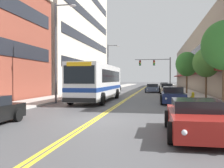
# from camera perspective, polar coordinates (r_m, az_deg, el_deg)

# --- Properties ---
(ground_plane) EXTENTS (240.00, 240.00, 0.00)m
(ground_plane) POSITION_cam_1_polar(r_m,az_deg,el_deg) (49.06, 6.80, -1.25)
(ground_plane) COLOR #4C4C4F
(sidewalk_left) EXTENTS (3.41, 106.00, 0.15)m
(sidewalk_left) POSITION_cam_1_polar(r_m,az_deg,el_deg) (50.02, -1.47, -1.11)
(sidewalk_left) COLOR #B2ADA5
(sidewalk_left) RESTS_ON ground_plane
(sidewalk_right) EXTENTS (3.41, 106.00, 0.15)m
(sidewalk_right) POSITION_cam_1_polar(r_m,az_deg,el_deg) (49.14, 15.22, -1.19)
(sidewalk_right) COLOR #B2ADA5
(sidewalk_right) RESTS_ON ground_plane
(centre_line) EXTENTS (0.34, 106.00, 0.01)m
(centre_line) POSITION_cam_1_polar(r_m,az_deg,el_deg) (49.06, 6.80, -1.24)
(centre_line) COLOR yellow
(centre_line) RESTS_ON ground_plane
(office_tower_left) EXTENTS (12.08, 30.48, 26.30)m
(office_tower_left) POSITION_cam_1_polar(r_m,az_deg,el_deg) (49.26, -11.97, 14.16)
(office_tower_left) COLOR beige
(office_tower_left) RESTS_ON ground_plane
(storefront_row_right) EXTENTS (9.10, 68.00, 10.30)m
(storefront_row_right) POSITION_cam_1_polar(r_m,az_deg,el_deg) (50.06, 22.06, 4.62)
(storefront_row_right) COLOR gray
(storefront_row_right) RESTS_ON ground_plane
(city_bus) EXTENTS (2.84, 11.29, 3.26)m
(city_bus) POSITION_cam_1_polar(r_m,az_deg,el_deg) (23.05, -3.19, 0.70)
(city_bus) COLOR silver
(city_bus) RESTS_ON ground_plane
(car_charcoal_parked_left_near) EXTENTS (2.05, 4.34, 1.32)m
(car_charcoal_parked_left_near) POSITION_cam_1_polar(r_m,az_deg,el_deg) (43.27, 0.45, -0.74)
(car_charcoal_parked_left_near) COLOR #232328
(car_charcoal_parked_left_near) RESTS_ON ground_plane
(car_red_parked_right_foreground) EXTENTS (2.15, 4.65, 1.27)m
(car_red_parked_right_foreground) POSITION_cam_1_polar(r_m,az_deg,el_deg) (9.44, 18.78, -7.41)
(car_red_parked_right_foreground) COLOR maroon
(car_red_parked_right_foreground) RESTS_ON ground_plane
(car_navy_parked_right_mid) EXTENTS (2.06, 4.68, 1.37)m
(car_navy_parked_right_mid) POSITION_cam_1_polar(r_m,az_deg,el_deg) (21.29, 13.75, -2.61)
(car_navy_parked_right_mid) COLOR #19234C
(car_navy_parked_right_mid) RESTS_ON ground_plane
(car_white_parked_right_far) EXTENTS (2.01, 4.72, 1.31)m
(car_white_parked_right_far) POSITION_cam_1_polar(r_m,az_deg,el_deg) (54.13, 11.81, -0.39)
(car_white_parked_right_far) COLOR white
(car_white_parked_right_far) RESTS_ON ground_plane
(car_champagne_parked_right_end) EXTENTS (2.00, 4.21, 1.41)m
(car_champagne_parked_right_end) POSITION_cam_1_polar(r_m,az_deg,el_deg) (35.47, 12.42, -1.11)
(car_champagne_parked_right_end) COLOR beige
(car_champagne_parked_right_end) RESTS_ON ground_plane
(car_slate_blue_moving_lead) EXTENTS (2.18, 4.51, 1.29)m
(car_slate_blue_moving_lead) POSITION_cam_1_polar(r_m,az_deg,el_deg) (38.94, 9.24, -0.96)
(car_slate_blue_moving_lead) COLOR #475675
(car_slate_blue_moving_lead) RESTS_ON ground_plane
(traffic_signal_mast) EXTENTS (6.25, 0.38, 5.84)m
(traffic_signal_mast) POSITION_cam_1_polar(r_m,az_deg,el_deg) (44.60, 10.31, 3.88)
(traffic_signal_mast) COLOR #47474C
(traffic_signal_mast) RESTS_ON ground_plane
(street_lamp_left_near) EXTENTS (1.87, 0.28, 8.26)m
(street_lamp_left_near) POSITION_cam_1_polar(r_m,az_deg,el_deg) (21.35, -12.20, 8.70)
(street_lamp_left_near) COLOR #47474C
(street_lamp_left_near) RESTS_ON ground_plane
(street_lamp_left_far) EXTENTS (2.05, 0.28, 7.88)m
(street_lamp_left_far) POSITION_cam_1_polar(r_m,az_deg,el_deg) (42.59, -0.58, 4.68)
(street_lamp_left_far) COLOR #47474C
(street_lamp_left_far) RESTS_ON ground_plane
(street_tree_right_near) EXTENTS (2.84, 2.84, 5.53)m
(street_tree_right_near) POSITION_cam_1_polar(r_m,az_deg,el_deg) (17.24, 24.32, 8.01)
(street_tree_right_near) COLOR brown
(street_tree_right_near) RESTS_ON sidewalk_right
(street_tree_right_mid) EXTENTS (2.49, 2.49, 4.79)m
(street_tree_right_mid) POSITION_cam_1_polar(r_m,az_deg,el_deg) (25.20, 20.72, 4.56)
(street_tree_right_mid) COLOR brown
(street_tree_right_mid) RESTS_ON sidewalk_right
(street_tree_right_far) EXTENTS (2.92, 2.92, 5.46)m
(street_tree_right_far) POSITION_cam_1_polar(r_m,az_deg,el_deg) (34.41, 16.73, 4.37)
(street_tree_right_far) COLOR brown
(street_tree_right_far) RESTS_ON sidewalk_right
(fire_hydrant) EXTENTS (0.32, 0.24, 0.79)m
(fire_hydrant) POSITION_cam_1_polar(r_m,az_deg,el_deg) (21.88, 18.00, -2.79)
(fire_hydrant) COLOR yellow
(fire_hydrant) RESTS_ON sidewalk_right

